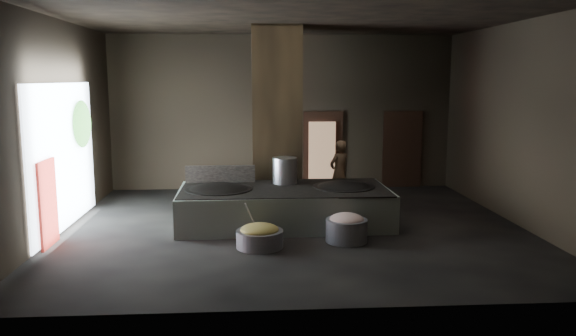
{
  "coord_description": "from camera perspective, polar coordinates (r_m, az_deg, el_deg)",
  "views": [
    {
      "loc": [
        -0.94,
        -12.01,
        3.24
      ],
      "look_at": [
        -0.11,
        0.43,
        1.25
      ],
      "focal_mm": 35.0,
      "sensor_mm": 36.0,
      "label": 1
    }
  ],
  "objects": [
    {
      "name": "ceiling",
      "position": [
        12.12,
        0.68,
        15.27
      ],
      "size": [
        10.0,
        9.0,
        0.1
      ],
      "primitive_type": "cube",
      "color": "black",
      "rests_on": "back_wall"
    },
    {
      "name": "meat_basin",
      "position": [
        11.38,
        5.96,
        -6.32
      ],
      "size": [
        1.06,
        1.06,
        0.46
      ],
      "primitive_type": "cylinder",
      "rotation": [
        0.0,
        0.0,
        -0.33
      ],
      "color": "gray",
      "rests_on": "ground"
    },
    {
      "name": "left_opening",
      "position": [
        12.95,
        -21.82,
        1.14
      ],
      "size": [
        0.04,
        4.2,
        3.1
      ],
      "primitive_type": "cube",
      "color": "white",
      "rests_on": "ground"
    },
    {
      "name": "veg_basin",
      "position": [
        10.98,
        -2.89,
        -7.19
      ],
      "size": [
        1.2,
        1.2,
        0.34
      ],
      "primitive_type": "cylinder",
      "rotation": [
        0.0,
        0.0,
        -0.41
      ],
      "color": "gray",
      "rests_on": "ground"
    },
    {
      "name": "wok_right_rim",
      "position": [
        12.73,
        5.66,
        -1.94
      ],
      "size": [
        1.4,
        1.4,
        0.05
      ],
      "primitive_type": "cylinder",
      "color": "black",
      "rests_on": "hearth_platform"
    },
    {
      "name": "pavilion_sliver",
      "position": [
        11.84,
        -23.2,
        -3.32
      ],
      "size": [
        0.05,
        0.9,
        1.7
      ],
      "primitive_type": "cube",
      "color": "maroon",
      "rests_on": "ground"
    },
    {
      "name": "hearth_platform",
      "position": [
        12.62,
        -0.4,
        -3.92
      ],
      "size": [
        4.7,
        2.32,
        0.81
      ],
      "primitive_type": "cube",
      "rotation": [
        0.0,
        0.0,
        0.02
      ],
      "color": "silver",
      "rests_on": "ground"
    },
    {
      "name": "wok_right",
      "position": [
        12.74,
        5.66,
        -2.25
      ],
      "size": [
        1.37,
        1.37,
        0.39
      ],
      "primitive_type": "ellipsoid",
      "color": "black",
      "rests_on": "hearth_platform"
    },
    {
      "name": "pillar",
      "position": [
        13.96,
        -1.19,
        5.0
      ],
      "size": [
        1.2,
        1.2,
        4.5
      ],
      "primitive_type": "cube",
      "color": "black",
      "rests_on": "ground"
    },
    {
      "name": "wok_left",
      "position": [
        12.49,
        -7.05,
        -2.5
      ],
      "size": [
        1.47,
        1.47,
        0.41
      ],
      "primitive_type": "ellipsoid",
      "color": "black",
      "rests_on": "hearth_platform"
    },
    {
      "name": "back_wall",
      "position": [
        16.62,
        -0.58,
        5.65
      ],
      "size": [
        10.0,
        0.1,
        4.5
      ],
      "primitive_type": "cube",
      "color": "black",
      "rests_on": "ground"
    },
    {
      "name": "tree_silhouette",
      "position": [
        13.91,
        -20.19,
        4.22
      ],
      "size": [
        0.28,
        1.1,
        1.1
      ],
      "primitive_type": "ellipsoid",
      "color": "#194714",
      "rests_on": "left_opening"
    },
    {
      "name": "doorway_near_glow",
      "position": [
        16.64,
        3.47,
        1.48
      ],
      "size": [
        0.8,
        0.04,
        1.88
      ],
      "primitive_type": "cube",
      "color": "#8C6647",
      "rests_on": "ground"
    },
    {
      "name": "platform_cap",
      "position": [
        12.53,
        -0.4,
        -2.09
      ],
      "size": [
        4.56,
        2.19,
        0.03
      ],
      "primitive_type": "cube",
      "color": "black",
      "rests_on": "hearth_platform"
    },
    {
      "name": "meat_fill",
      "position": [
        11.33,
        5.98,
        -5.24
      ],
      "size": [
        0.69,
        0.69,
        0.26
      ],
      "primitive_type": "ellipsoid",
      "color": "tan",
      "rests_on": "meat_basin"
    },
    {
      "name": "doorway_near",
      "position": [
        16.74,
        3.56,
        1.7
      ],
      "size": [
        1.18,
        0.08,
        2.38
      ],
      "primitive_type": "cube",
      "color": "black",
      "rests_on": "ground"
    },
    {
      "name": "stock_pot",
      "position": [
        13.02,
        -0.33,
        -0.26
      ],
      "size": [
        0.57,
        0.57,
        0.61
      ],
      "primitive_type": "cylinder",
      "color": "silver",
      "rests_on": "hearth_platform"
    },
    {
      "name": "left_wall",
      "position": [
        12.73,
        -22.7,
        3.91
      ],
      "size": [
        0.1,
        9.0,
        4.5
      ],
      "primitive_type": "cube",
      "color": "black",
      "rests_on": "ground"
    },
    {
      "name": "right_wall",
      "position": [
        13.46,
        22.68,
        4.15
      ],
      "size": [
        0.1,
        9.0,
        4.5
      ],
      "primitive_type": "cube",
      "color": "black",
      "rests_on": "ground"
    },
    {
      "name": "cook",
      "position": [
        14.65,
        5.2,
        -0.43
      ],
      "size": [
        0.72,
        0.68,
        1.66
      ],
      "primitive_type": "imported",
      "rotation": [
        0.0,
        0.0,
        3.78
      ],
      "color": "brown",
      "rests_on": "ground"
    },
    {
      "name": "splash_guard",
      "position": [
        13.23,
        -6.88,
        -0.62
      ],
      "size": [
        1.62,
        0.09,
        0.41
      ],
      "primitive_type": "cube",
      "rotation": [
        0.0,
        0.0,
        0.02
      ],
      "color": "black",
      "rests_on": "hearth_platform"
    },
    {
      "name": "floor",
      "position": [
        12.49,
        0.64,
        -6.21
      ],
      "size": [
        10.0,
        9.0,
        0.1
      ],
      "primitive_type": "cube",
      "color": "black",
      "rests_on": "ground"
    },
    {
      "name": "ladle",
      "position": [
        11.02,
        -3.7,
        -5.08
      ],
      "size": [
        0.29,
        0.26,
        0.65
      ],
      "primitive_type": "cylinder",
      "rotation": [
        0.49,
        0.0,
        -0.84
      ],
      "color": "silver",
      "rests_on": "veg_basin"
    },
    {
      "name": "doorway_far",
      "position": [
        17.21,
        11.51,
        1.74
      ],
      "size": [
        1.18,
        0.08,
        2.38
      ],
      "primitive_type": "cube",
      "color": "black",
      "rests_on": "ground"
    },
    {
      "name": "doorway_far_glow",
      "position": [
        17.37,
        10.49,
        1.67
      ],
      "size": [
        0.85,
        0.04,
        2.01
      ],
      "primitive_type": "cube",
      "color": "#8C6647",
      "rests_on": "ground"
    },
    {
      "name": "veg_fill",
      "position": [
        10.93,
        -2.9,
        -6.28
      ],
      "size": [
        0.75,
        0.75,
        0.23
      ],
      "primitive_type": "ellipsoid",
      "color": "olive",
      "rests_on": "veg_basin"
    },
    {
      "name": "front_wall",
      "position": [
        7.58,
        3.35,
        1.55
      ],
      "size": [
        10.0,
        0.1,
        4.5
      ],
      "primitive_type": "cube",
      "color": "black",
      "rests_on": "ground"
    },
    {
      "name": "wok_left_rim",
      "position": [
        12.48,
        -7.06,
        -2.19
      ],
      "size": [
        1.5,
        1.5,
        0.05
      ],
      "primitive_type": "cylinder",
      "color": "black",
      "rests_on": "hearth_platform"
    }
  ]
}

